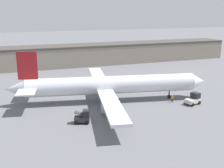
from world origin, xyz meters
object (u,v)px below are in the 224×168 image
at_px(baggage_tug, 193,99).
at_px(belt_loader_truck, 83,117).
at_px(airplane, 108,85).
at_px(ground_crew_worker, 172,98).

distance_m(baggage_tug, belt_loader_truck, 23.83).
relative_size(baggage_tug, belt_loader_truck, 1.17).
bearing_deg(airplane, ground_crew_worker, -11.80).
xyz_separation_m(airplane, ground_crew_worker, (12.54, -5.28, -2.59)).
relative_size(airplane, baggage_tug, 12.32).
bearing_deg(belt_loader_truck, ground_crew_worker, 32.45).
distance_m(ground_crew_worker, baggage_tug, 4.25).
xyz_separation_m(ground_crew_worker, baggage_tug, (3.40, -2.54, 0.20)).
bearing_deg(airplane, baggage_tug, -15.10).
height_order(baggage_tug, belt_loader_truck, belt_loader_truck).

